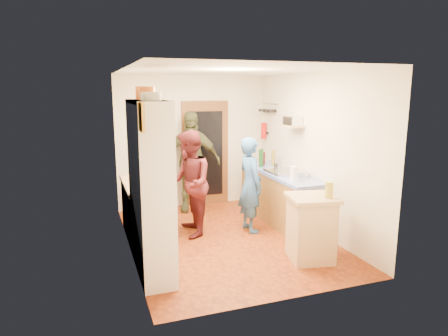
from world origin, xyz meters
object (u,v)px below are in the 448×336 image
right_counter_base (280,198)px  island_base (311,230)px  person_left (191,183)px  person_hob (252,185)px  hutch_body (151,189)px  person_back (191,162)px

right_counter_base → island_base: size_ratio=2.56×
person_left → person_hob: bearing=85.2°
hutch_body → person_left: hutch_body is taller
hutch_body → right_counter_base: size_ratio=1.00×
right_counter_base → island_base: island_base is taller
island_base → hutch_body: bearing=170.9°
island_base → person_left: (-1.30, 1.51, 0.42)m
person_left → person_back: (0.35, 1.26, 0.11)m
island_base → person_hob: person_hob is taller
person_hob → right_counter_base: bearing=-68.9°
right_counter_base → person_hob: (-0.69, -0.31, 0.37)m
hutch_body → right_counter_base: hutch_body is taller
hutch_body → island_base: (2.12, -0.34, -0.67)m
hutch_body → right_counter_base: bearing=27.5°
person_hob → person_left: (-0.99, 0.19, 0.07)m
right_counter_base → person_hob: bearing=-155.4°
hutch_body → person_left: size_ratio=1.29×
person_hob → person_left: bearing=75.9°
person_hob → person_left: 1.01m
hutch_body → person_back: (1.17, 2.43, -0.14)m
island_base → person_left: size_ratio=0.50×
island_base → person_back: person_back is taller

